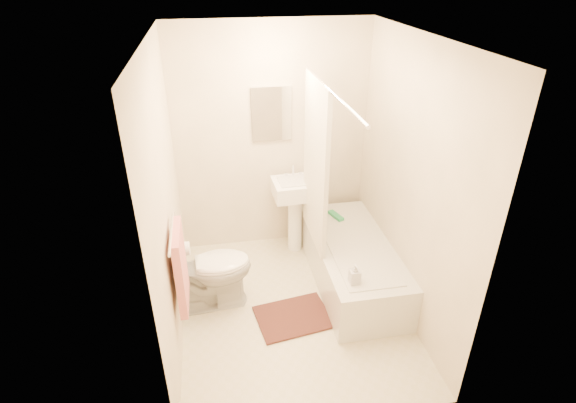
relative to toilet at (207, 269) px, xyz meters
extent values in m
plane|color=beige|center=(0.75, -0.22, -0.40)|extent=(2.40, 2.40, 0.00)
plane|color=white|center=(0.75, -0.22, 2.00)|extent=(2.40, 2.40, 0.00)
cube|color=beige|center=(0.75, 0.98, 0.80)|extent=(2.00, 0.02, 2.40)
cube|color=beige|center=(-0.25, -0.22, 0.80)|extent=(0.02, 2.40, 2.40)
cube|color=beige|center=(1.75, -0.22, 0.80)|extent=(0.02, 2.40, 2.40)
cube|color=white|center=(0.75, 0.96, 1.10)|extent=(0.40, 0.03, 0.55)
cylinder|color=silver|center=(1.05, -0.12, 1.60)|extent=(0.03, 1.70, 0.03)
cube|color=silver|center=(1.05, 0.28, 0.82)|extent=(0.04, 0.80, 1.55)
cylinder|color=silver|center=(-0.21, -0.47, 0.70)|extent=(0.02, 0.60, 0.02)
cube|color=#CC7266|center=(-0.18, -0.47, 0.38)|extent=(0.06, 0.45, 0.66)
cylinder|color=white|center=(-0.18, -0.10, 0.30)|extent=(0.11, 0.12, 0.12)
imported|color=white|center=(0.00, 0.00, 0.00)|extent=(0.84, 0.52, 0.79)
cube|color=#51261B|center=(0.73, -0.34, -0.39)|extent=(0.71, 0.58, 0.02)
imported|color=silver|center=(1.22, -0.50, 0.15)|extent=(0.09, 0.09, 0.19)
cube|color=#2DA85E|center=(1.36, 0.58, 0.08)|extent=(0.13, 0.22, 0.04)
camera|label=1|loc=(0.14, -3.36, 2.48)|focal=28.00mm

